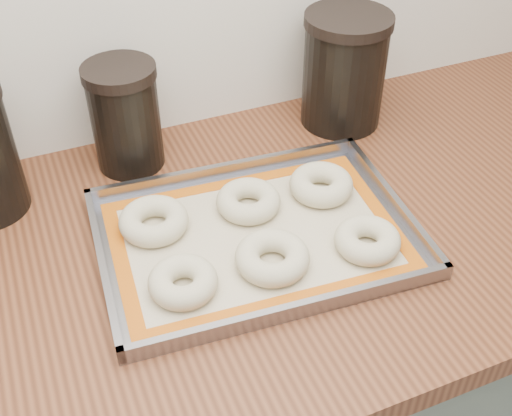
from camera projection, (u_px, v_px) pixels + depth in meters
name	position (u px, v px, depth m)	size (l,w,h in m)	color
cabinet	(251.00, 407.00, 1.27)	(3.00, 0.65, 0.86)	slate
countertop	(249.00, 241.00, 0.98)	(3.06, 0.68, 0.04)	brown
baking_tray	(256.00, 235.00, 0.95)	(0.48, 0.36, 0.03)	gray
baking_mat	(256.00, 236.00, 0.95)	(0.44, 0.32, 0.00)	#C6B793
bagel_front_left	(183.00, 282.00, 0.86)	(0.09, 0.09, 0.03)	beige
bagel_front_mid	(272.00, 257.00, 0.89)	(0.11, 0.11, 0.03)	beige
bagel_front_right	(367.00, 240.00, 0.92)	(0.10, 0.10, 0.03)	beige
bagel_back_left	(154.00, 221.00, 0.95)	(0.10, 0.10, 0.03)	beige
bagel_back_mid	(248.00, 201.00, 0.99)	(0.10, 0.10, 0.03)	beige
bagel_back_right	(321.00, 184.00, 1.02)	(0.10, 0.10, 0.04)	beige
canister_mid	(125.00, 117.00, 1.04)	(0.12, 0.12, 0.18)	black
canister_right	(344.00, 70.00, 1.14)	(0.15, 0.15, 0.21)	black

